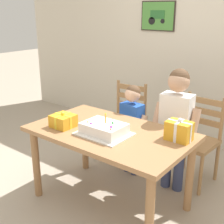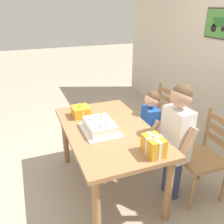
{
  "view_description": "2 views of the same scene",
  "coord_description": "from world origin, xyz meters",
  "px_view_note": "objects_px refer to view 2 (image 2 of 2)",
  "views": [
    {
      "loc": [
        1.53,
        -1.94,
        1.76
      ],
      "look_at": [
        0.04,
        -0.03,
        0.93
      ],
      "focal_mm": 48.32,
      "sensor_mm": 36.0,
      "label": 1
    },
    {
      "loc": [
        2.05,
        -0.76,
        1.89
      ],
      "look_at": [
        0.08,
        0.01,
        0.96
      ],
      "focal_mm": 38.69,
      "sensor_mm": 36.0,
      "label": 2
    }
  ],
  "objects_px": {
    "gift_box_beside_cake": "(81,111)",
    "chair_right": "(204,156)",
    "chair_left": "(157,120)",
    "child_younger": "(150,123)",
    "child_older": "(177,132)",
    "dining_table": "(108,137)",
    "birthday_cake": "(100,126)",
    "gift_box_red_large": "(154,146)"
  },
  "relations": [
    {
      "from": "birthday_cake",
      "to": "child_younger",
      "type": "distance_m",
      "value": 0.72
    },
    {
      "from": "gift_box_beside_cake",
      "to": "child_younger",
      "type": "xyz_separation_m",
      "value": [
        0.24,
        0.76,
        -0.18
      ]
    },
    {
      "from": "chair_right",
      "to": "child_older",
      "type": "xyz_separation_m",
      "value": [
        -0.1,
        -0.3,
        0.29
      ]
    },
    {
      "from": "dining_table",
      "to": "gift_box_red_large",
      "type": "bearing_deg",
      "value": 18.75
    },
    {
      "from": "gift_box_red_large",
      "to": "child_younger",
      "type": "bearing_deg",
      "value": 151.74
    },
    {
      "from": "dining_table",
      "to": "birthday_cake",
      "type": "relative_size",
      "value": 3.25
    },
    {
      "from": "birthday_cake",
      "to": "child_younger",
      "type": "height_order",
      "value": "child_younger"
    },
    {
      "from": "chair_right",
      "to": "child_younger",
      "type": "bearing_deg",
      "value": -154.27
    },
    {
      "from": "dining_table",
      "to": "birthday_cake",
      "type": "xyz_separation_m",
      "value": [
        0.01,
        -0.1,
        0.15
      ]
    },
    {
      "from": "child_older",
      "to": "chair_left",
      "type": "bearing_deg",
      "value": 159.86
    },
    {
      "from": "gift_box_red_large",
      "to": "child_older",
      "type": "bearing_deg",
      "value": 119.03
    },
    {
      "from": "birthday_cake",
      "to": "chair_left",
      "type": "distance_m",
      "value": 1.13
    },
    {
      "from": "chair_right",
      "to": "birthday_cake",
      "type": "bearing_deg",
      "value": -114.5
    },
    {
      "from": "chair_left",
      "to": "child_older",
      "type": "bearing_deg",
      "value": -20.14
    },
    {
      "from": "dining_table",
      "to": "chair_left",
      "type": "bearing_deg",
      "value": 117.45
    },
    {
      "from": "dining_table",
      "to": "chair_left",
      "type": "relative_size",
      "value": 1.55
    },
    {
      "from": "gift_box_red_large",
      "to": "chair_right",
      "type": "height_order",
      "value": "gift_box_red_large"
    },
    {
      "from": "birthday_cake",
      "to": "child_older",
      "type": "bearing_deg",
      "value": 63.38
    },
    {
      "from": "chair_left",
      "to": "child_younger",
      "type": "bearing_deg",
      "value": -44.77
    },
    {
      "from": "birthday_cake",
      "to": "dining_table",
      "type": "bearing_deg",
      "value": 96.76
    },
    {
      "from": "child_younger",
      "to": "dining_table",
      "type": "bearing_deg",
      "value": -74.81
    },
    {
      "from": "child_older",
      "to": "gift_box_red_large",
      "type": "bearing_deg",
      "value": -60.97
    },
    {
      "from": "gift_box_beside_cake",
      "to": "birthday_cake",
      "type": "bearing_deg",
      "value": 11.86
    },
    {
      "from": "dining_table",
      "to": "gift_box_red_large",
      "type": "distance_m",
      "value": 0.63
    },
    {
      "from": "gift_box_red_large",
      "to": "child_younger",
      "type": "xyz_separation_m",
      "value": [
        -0.72,
        0.39,
        -0.2
      ]
    },
    {
      "from": "gift_box_beside_cake",
      "to": "chair_left",
      "type": "height_order",
      "value": "chair_left"
    },
    {
      "from": "chair_right",
      "to": "child_older",
      "type": "relative_size",
      "value": 0.74
    },
    {
      "from": "dining_table",
      "to": "birthday_cake",
      "type": "distance_m",
      "value": 0.18
    },
    {
      "from": "gift_box_beside_cake",
      "to": "chair_right",
      "type": "xyz_separation_m",
      "value": [
        0.85,
        1.06,
        -0.33
      ]
    },
    {
      "from": "dining_table",
      "to": "chair_right",
      "type": "relative_size",
      "value": 1.55
    },
    {
      "from": "gift_box_red_large",
      "to": "child_older",
      "type": "distance_m",
      "value": 0.45
    },
    {
      "from": "dining_table",
      "to": "child_younger",
      "type": "bearing_deg",
      "value": 105.19
    },
    {
      "from": "gift_box_red_large",
      "to": "gift_box_beside_cake",
      "type": "xyz_separation_m",
      "value": [
        -0.96,
        -0.37,
        -0.02
      ]
    },
    {
      "from": "dining_table",
      "to": "child_younger",
      "type": "height_order",
      "value": "child_younger"
    },
    {
      "from": "dining_table",
      "to": "gift_box_red_large",
      "type": "relative_size",
      "value": 6.81
    },
    {
      "from": "birthday_cake",
      "to": "child_younger",
      "type": "xyz_separation_m",
      "value": [
        -0.17,
        0.68,
        -0.17
      ]
    },
    {
      "from": "birthday_cake",
      "to": "gift_box_beside_cake",
      "type": "bearing_deg",
      "value": -168.14
    },
    {
      "from": "chair_right",
      "to": "child_older",
      "type": "height_order",
      "value": "child_older"
    },
    {
      "from": "chair_left",
      "to": "child_older",
      "type": "xyz_separation_m",
      "value": [
        0.81,
        -0.3,
        0.29
      ]
    },
    {
      "from": "child_older",
      "to": "child_younger",
      "type": "distance_m",
      "value": 0.53
    },
    {
      "from": "child_younger",
      "to": "chair_right",
      "type": "bearing_deg",
      "value": 25.73
    },
    {
      "from": "gift_box_beside_cake",
      "to": "child_older",
      "type": "relative_size",
      "value": 0.16
    }
  ]
}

